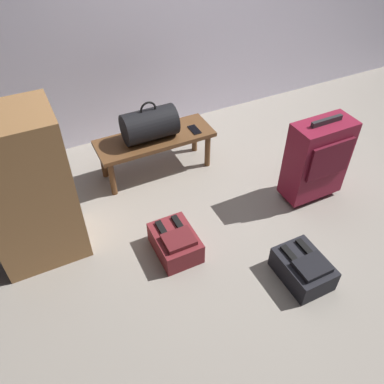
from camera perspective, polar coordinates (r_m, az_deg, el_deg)
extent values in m
plane|color=gray|center=(3.21, 10.62, -2.61)|extent=(6.60, 6.60, 0.00)
cube|color=brown|center=(3.35, -5.43, 7.77)|extent=(1.00, 0.36, 0.04)
cylinder|color=brown|center=(3.26, -11.53, 1.95)|extent=(0.05, 0.05, 0.32)
cylinder|color=brown|center=(3.50, 2.27, 6.08)|extent=(0.05, 0.05, 0.32)
cylinder|color=brown|center=(3.46, -12.82, 4.42)|extent=(0.05, 0.05, 0.32)
cylinder|color=brown|center=(3.69, 0.37, 8.21)|extent=(0.05, 0.05, 0.32)
cylinder|color=black|center=(3.26, -6.21, 9.75)|extent=(0.44, 0.26, 0.26)
torus|color=black|center=(3.19, -6.40, 11.87)|extent=(0.14, 0.02, 0.14)
cube|color=black|center=(3.41, 0.36, 9.08)|extent=(0.07, 0.14, 0.01)
cube|color=black|center=(3.40, 0.36, 9.14)|extent=(0.06, 0.13, 0.00)
cube|color=maroon|center=(3.20, 17.69, 4.60)|extent=(0.48, 0.24, 0.65)
cube|color=#500E1C|center=(3.08, 19.51, 4.44)|extent=(0.38, 0.02, 0.29)
cube|color=#262628|center=(3.02, 19.04, 9.77)|extent=(0.27, 0.03, 0.04)
cylinder|color=black|center=(3.37, 13.47, -0.02)|extent=(0.02, 0.05, 0.05)
cylinder|color=black|center=(3.55, 17.75, 1.57)|extent=(0.02, 0.05, 0.05)
cube|color=maroon|center=(2.81, -2.46, -7.41)|extent=(0.28, 0.38, 0.17)
cube|color=#55181C|center=(2.69, -1.94, -6.95)|extent=(0.21, 0.17, 0.04)
cube|color=black|center=(2.76, -4.28, -5.62)|extent=(0.04, 0.19, 0.02)
cube|color=black|center=(2.80, -1.90, -4.78)|extent=(0.04, 0.19, 0.02)
cube|color=black|center=(2.77, 15.83, -10.72)|extent=(0.28, 0.38, 0.17)
cube|color=black|center=(2.66, 17.12, -10.35)|extent=(0.21, 0.17, 0.04)
cube|color=black|center=(2.69, 14.28, -9.04)|extent=(0.04, 0.19, 0.02)
cube|color=black|center=(2.75, 16.37, -8.04)|extent=(0.04, 0.19, 0.02)
cube|color=olive|center=(2.71, -22.95, 0.09)|extent=(0.56, 0.44, 1.10)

